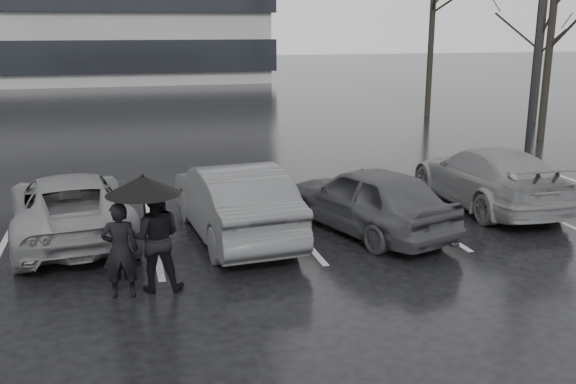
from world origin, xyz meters
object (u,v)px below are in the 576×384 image
at_px(car_main, 368,199).
at_px(tree_north, 432,20).
at_px(pedestrian_right, 155,238).
at_px(car_east, 488,177).
at_px(tree_east, 552,26).
at_px(car_west_a, 234,200).
at_px(pedestrian_left, 120,250).
at_px(car_west_b, 70,206).
at_px(lamp_post, 541,11).
at_px(tree_ne, 541,39).

xyz_separation_m(car_main, tree_north, (9.01, 15.39, 3.56)).
distance_m(car_main, pedestrian_right, 4.67).
xyz_separation_m(car_east, tree_east, (6.65, 7.26, 3.32)).
bearing_deg(car_west_a, pedestrian_left, 43.18).
bearing_deg(pedestrian_right, car_east, -149.75).
height_order(car_west_a, tree_north, tree_north).
bearing_deg(tree_north, car_west_b, -135.91).
height_order(car_main, tree_north, tree_north).
distance_m(car_main, car_west_a, 2.67).
height_order(lamp_post, tree_east, lamp_post).
relative_size(car_west_a, car_east, 0.95).
relative_size(pedestrian_right, tree_north, 0.20).
relative_size(lamp_post, tree_ne, 1.38).
bearing_deg(lamp_post, tree_north, 78.24).
xyz_separation_m(pedestrian_left, tree_ne, (17.31, 14.45, 2.75)).
distance_m(car_east, tree_ne, 14.78).
bearing_deg(lamp_post, tree_east, 49.96).
distance_m(pedestrian_right, tree_east, 17.88).
bearing_deg(car_west_b, lamp_post, -171.83).
distance_m(lamp_post, tree_east, 5.09).
xyz_separation_m(car_main, car_west_b, (-5.72, 1.11, -0.04)).
height_order(car_main, lamp_post, lamp_post).
xyz_separation_m(car_west_a, tree_ne, (15.15, 12.01, 2.76)).
bearing_deg(car_east, car_west_b, 1.34).
xyz_separation_m(pedestrian_left, tree_north, (13.81, 17.45, 3.50)).
bearing_deg(car_west_b, tree_east, -162.22).
distance_m(tree_east, tree_ne, 4.74).
distance_m(car_east, tree_east, 10.38).
relative_size(car_east, tree_ne, 0.67).
relative_size(car_west_a, tree_north, 0.53).
relative_size(car_east, lamp_post, 0.49).
relative_size(pedestrian_left, pedestrian_right, 0.88).
bearing_deg(car_west_a, tree_east, -152.90).
distance_m(pedestrian_left, lamp_post, 13.77).
height_order(car_main, tree_ne, tree_ne).
bearing_deg(car_west_b, tree_north, -142.94).
relative_size(car_west_b, tree_north, 0.54).
height_order(car_west_b, tree_ne, tree_ne).
xyz_separation_m(car_east, pedestrian_left, (-8.17, -3.19, 0.07)).
relative_size(lamp_post, tree_north, 1.13).
distance_m(tree_ne, tree_north, 4.67).
bearing_deg(pedestrian_right, pedestrian_left, 25.69).
distance_m(car_west_a, tree_ne, 19.53).
xyz_separation_m(car_east, tree_north, (5.65, 14.26, 3.57)).
bearing_deg(lamp_post, tree_ne, 53.83).
distance_m(car_west_a, car_east, 6.05).
bearing_deg(pedestrian_left, car_main, -152.41).
relative_size(lamp_post, tree_east, 1.20).
xyz_separation_m(pedestrian_right, tree_north, (13.28, 17.28, 3.40)).
xyz_separation_m(pedestrian_right, lamp_post, (11.02, 6.39, 3.55)).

